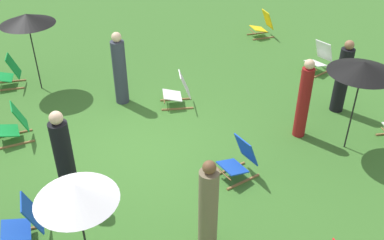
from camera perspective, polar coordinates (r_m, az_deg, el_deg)
name	(u,v)px	position (r m, az deg, el deg)	size (l,w,h in m)	color
ground_plane	(138,153)	(8.99, -7.11, -4.26)	(40.00, 40.00, 0.00)	#386B28
deckchair_0	(263,25)	(14.39, 9.31, 12.18)	(0.53, 0.79, 0.83)	olive
deckchair_2	(9,73)	(12.09, -22.90, 5.71)	(0.59, 0.83, 0.83)	olive
deckchair_3	(179,91)	(10.32, -1.77, 3.79)	(0.66, 0.86, 0.83)	olive
deckchair_4	(25,223)	(7.45, -21.10, -12.54)	(0.52, 0.79, 0.83)	olive
deckchair_5	(320,58)	(12.43, 16.41, 7.78)	(0.67, 0.86, 0.83)	olive
deckchair_6	(14,125)	(9.83, -22.33, -0.61)	(0.50, 0.77, 0.83)	olive
deckchair_7	(239,160)	(8.19, 6.24, -5.25)	(0.61, 0.84, 0.83)	olive
umbrella_0	(76,192)	(5.95, -15.04, -9.17)	(1.14, 1.14, 1.67)	black
umbrella_1	(363,68)	(8.72, 21.56, 6.42)	(1.30, 1.30, 1.95)	black
umbrella_2	(27,19)	(11.13, -20.87, 12.28)	(1.29, 1.29, 1.97)	black
person_0	(342,78)	(10.47, 19.13, 5.17)	(0.32, 0.32, 1.75)	black
person_1	(304,100)	(9.27, 14.46, 2.53)	(0.31, 0.31, 1.79)	maroon
person_2	(120,70)	(10.37, -9.47, 6.47)	(0.38, 0.38, 1.78)	#333847
person_3	(64,158)	(7.75, -16.44, -4.80)	(0.45, 0.45, 1.77)	black
person_4	(208,208)	(6.63, 2.15, -11.42)	(0.34, 0.34, 1.66)	#72664C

